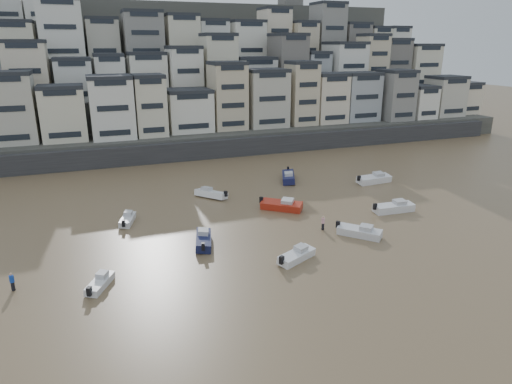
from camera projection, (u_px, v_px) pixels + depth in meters
name	position (u px, v px, depth m)	size (l,w,h in m)	color
harbor_wall	(192.00, 150.00, 86.87)	(140.00, 3.00, 3.50)	#38383A
hillside	(174.00, 76.00, 120.45)	(141.04, 66.00, 50.00)	#4C4C47
boat_a	(297.00, 254.00, 46.23)	(4.98, 1.63, 1.36)	white
boat_b	(360.00, 230.00, 52.04)	(5.44, 1.78, 1.48)	silver
boat_c	(203.00, 238.00, 49.85)	(5.55, 1.82, 1.51)	#14193E
boat_d	(394.00, 206.00, 59.67)	(5.98, 1.96, 1.63)	silver
boat_e	(282.00, 204.00, 60.30)	(5.97, 1.95, 1.63)	#AC2615
boat_f	(127.00, 218.00, 55.99)	(4.53, 1.48, 1.24)	silver
boat_g	(374.00, 178.00, 72.05)	(6.20, 2.03, 1.69)	white
boat_h	(211.00, 193.00, 65.26)	(5.28, 1.73, 1.44)	white
boat_i	(288.00, 175.00, 73.29)	(6.39, 2.09, 1.74)	#151944
boat_j	(100.00, 282.00, 41.14)	(4.20, 1.37, 1.15)	silver
person_blue	(12.00, 282.00, 40.52)	(0.44, 0.44, 1.74)	#163DA7
person_pink	(323.00, 223.00, 53.86)	(0.44, 0.44, 1.74)	#CF929E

